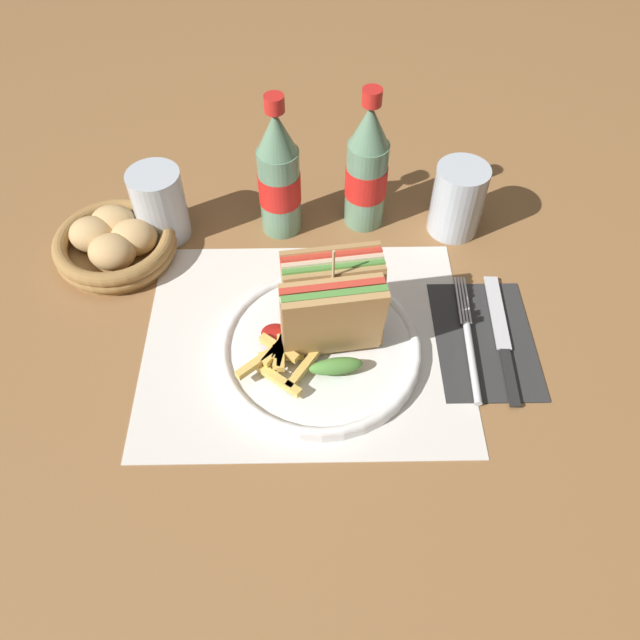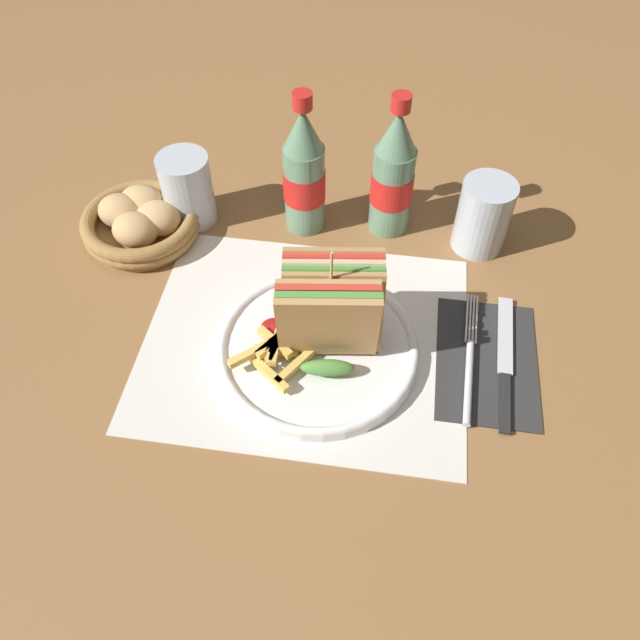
{
  "view_description": "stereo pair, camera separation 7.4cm",
  "coord_description": "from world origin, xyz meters",
  "px_view_note": "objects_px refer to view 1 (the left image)",
  "views": [
    {
      "loc": [
        0.01,
        -0.43,
        0.62
      ],
      "look_at": [
        0.02,
        0.03,
        0.04
      ],
      "focal_mm": 35.0,
      "sensor_mm": 36.0,
      "label": 1
    },
    {
      "loc": [
        0.08,
        -0.43,
        0.62
      ],
      "look_at": [
        0.02,
        0.03,
        0.04
      ],
      "focal_mm": 35.0,
      "sensor_mm": 36.0,
      "label": 2
    }
  ],
  "objects_px": {
    "coke_bottle_far": "(367,170)",
    "fork": "(470,348)",
    "coke_bottle_near": "(279,176)",
    "bread_basket": "(115,243)",
    "glass_near": "(458,200)",
    "plate_main": "(320,348)",
    "knife": "(502,338)",
    "club_sandwich": "(333,310)",
    "glass_far": "(160,205)"
  },
  "relations": [
    {
      "from": "fork",
      "to": "glass_far",
      "type": "distance_m",
      "value": 0.46
    },
    {
      "from": "fork",
      "to": "knife",
      "type": "xyz_separation_m",
      "value": [
        0.04,
        0.02,
        -0.0
      ]
    },
    {
      "from": "fork",
      "to": "knife",
      "type": "relative_size",
      "value": 0.97
    },
    {
      "from": "fork",
      "to": "glass_near",
      "type": "distance_m",
      "value": 0.23
    },
    {
      "from": "knife",
      "to": "bread_basket",
      "type": "height_order",
      "value": "bread_basket"
    },
    {
      "from": "coke_bottle_far",
      "to": "plate_main",
      "type": "bearing_deg",
      "value": -105.52
    },
    {
      "from": "glass_far",
      "to": "bread_basket",
      "type": "height_order",
      "value": "glass_far"
    },
    {
      "from": "knife",
      "to": "glass_near",
      "type": "bearing_deg",
      "value": 101.24
    },
    {
      "from": "club_sandwich",
      "to": "glass_near",
      "type": "bearing_deg",
      "value": 49.97
    },
    {
      "from": "plate_main",
      "to": "coke_bottle_near",
      "type": "height_order",
      "value": "coke_bottle_near"
    },
    {
      "from": "fork",
      "to": "bread_basket",
      "type": "height_order",
      "value": "bread_basket"
    },
    {
      "from": "knife",
      "to": "plate_main",
      "type": "bearing_deg",
      "value": -173.67
    },
    {
      "from": "plate_main",
      "to": "knife",
      "type": "xyz_separation_m",
      "value": [
        0.22,
        0.01,
        -0.0
      ]
    },
    {
      "from": "club_sandwich",
      "to": "glass_near",
      "type": "xyz_separation_m",
      "value": [
        0.18,
        0.21,
        -0.02
      ]
    },
    {
      "from": "fork",
      "to": "coke_bottle_far",
      "type": "distance_m",
      "value": 0.28
    },
    {
      "from": "coke_bottle_far",
      "to": "glass_far",
      "type": "distance_m",
      "value": 0.29
    },
    {
      "from": "bread_basket",
      "to": "glass_far",
      "type": "bearing_deg",
      "value": 36.66
    },
    {
      "from": "coke_bottle_far",
      "to": "fork",
      "type": "bearing_deg",
      "value": -64.5
    },
    {
      "from": "glass_far",
      "to": "coke_bottle_near",
      "type": "bearing_deg",
      "value": 3.89
    },
    {
      "from": "coke_bottle_far",
      "to": "bread_basket",
      "type": "relative_size",
      "value": 1.27
    },
    {
      "from": "plate_main",
      "to": "club_sandwich",
      "type": "height_order",
      "value": "club_sandwich"
    },
    {
      "from": "coke_bottle_far",
      "to": "bread_basket",
      "type": "bearing_deg",
      "value": -168.73
    },
    {
      "from": "glass_near",
      "to": "bread_basket",
      "type": "height_order",
      "value": "glass_near"
    },
    {
      "from": "coke_bottle_far",
      "to": "glass_near",
      "type": "height_order",
      "value": "coke_bottle_far"
    },
    {
      "from": "knife",
      "to": "glass_near",
      "type": "xyz_separation_m",
      "value": [
        -0.03,
        0.21,
        0.05
      ]
    },
    {
      "from": "fork",
      "to": "glass_far",
      "type": "height_order",
      "value": "glass_far"
    },
    {
      "from": "coke_bottle_near",
      "to": "glass_far",
      "type": "height_order",
      "value": "coke_bottle_near"
    },
    {
      "from": "plate_main",
      "to": "club_sandwich",
      "type": "bearing_deg",
      "value": 26.29
    },
    {
      "from": "coke_bottle_near",
      "to": "glass_far",
      "type": "xyz_separation_m",
      "value": [
        -0.16,
        -0.01,
        -0.04
      ]
    },
    {
      "from": "club_sandwich",
      "to": "knife",
      "type": "xyz_separation_m",
      "value": [
        0.21,
        0.01,
        -0.07
      ]
    },
    {
      "from": "coke_bottle_near",
      "to": "coke_bottle_far",
      "type": "distance_m",
      "value": 0.12
    },
    {
      "from": "fork",
      "to": "glass_far",
      "type": "bearing_deg",
      "value": 153.88
    },
    {
      "from": "fork",
      "to": "glass_far",
      "type": "xyz_separation_m",
      "value": [
        -0.4,
        0.22,
        0.04
      ]
    },
    {
      "from": "glass_near",
      "to": "club_sandwich",
      "type": "bearing_deg",
      "value": -130.03
    },
    {
      "from": "coke_bottle_near",
      "to": "bread_basket",
      "type": "height_order",
      "value": "coke_bottle_near"
    },
    {
      "from": "glass_far",
      "to": "fork",
      "type": "bearing_deg",
      "value": -28.63
    },
    {
      "from": "club_sandwich",
      "to": "fork",
      "type": "relative_size",
      "value": 0.78
    },
    {
      "from": "glass_far",
      "to": "plate_main",
      "type": "bearing_deg",
      "value": -44.94
    },
    {
      "from": "glass_far",
      "to": "bread_basket",
      "type": "relative_size",
      "value": 0.63
    },
    {
      "from": "glass_near",
      "to": "coke_bottle_near",
      "type": "bearing_deg",
      "value": 178.33
    },
    {
      "from": "knife",
      "to": "glass_far",
      "type": "bearing_deg",
      "value": 158.0
    },
    {
      "from": "coke_bottle_near",
      "to": "bread_basket",
      "type": "bearing_deg",
      "value": -166.07
    },
    {
      "from": "plate_main",
      "to": "club_sandwich",
      "type": "xyz_separation_m",
      "value": [
        0.01,
        0.01,
        0.06
      ]
    },
    {
      "from": "club_sandwich",
      "to": "glass_far",
      "type": "xyz_separation_m",
      "value": [
        -0.23,
        0.21,
        -0.02
      ]
    },
    {
      "from": "fork",
      "to": "plate_main",
      "type": "bearing_deg",
      "value": -177.91
    },
    {
      "from": "plate_main",
      "to": "glass_far",
      "type": "relative_size",
      "value": 2.34
    },
    {
      "from": "plate_main",
      "to": "knife",
      "type": "bearing_deg",
      "value": 3.82
    },
    {
      "from": "coke_bottle_far",
      "to": "glass_near",
      "type": "relative_size",
      "value": 2.0
    },
    {
      "from": "club_sandwich",
      "to": "glass_near",
      "type": "relative_size",
      "value": 1.45
    },
    {
      "from": "glass_near",
      "to": "bread_basket",
      "type": "xyz_separation_m",
      "value": [
        -0.47,
        -0.05,
        -0.03
      ]
    }
  ]
}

